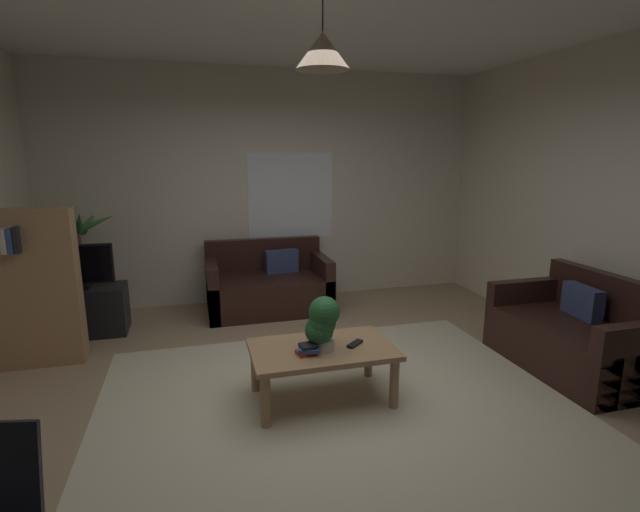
{
  "coord_description": "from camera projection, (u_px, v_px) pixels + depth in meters",
  "views": [
    {
      "loc": [
        -0.96,
        -3.21,
        1.85
      ],
      "look_at": [
        0.0,
        0.3,
        1.05
      ],
      "focal_mm": 26.24,
      "sensor_mm": 36.0,
      "label": 1
    }
  ],
  "objects": [
    {
      "name": "bookshelf_corner",
      "position": [
        35.0,
        287.0,
        4.06
      ],
      "size": [
        0.7,
        0.31,
        1.4
      ],
      "color": "#A87F56",
      "rests_on": "ground"
    },
    {
      "name": "wall_back",
      "position": [
        270.0,
        188.0,
        5.88
      ],
      "size": [
        5.5,
        0.06,
        2.87
      ],
      "primitive_type": "cube",
      "color": "beige",
      "rests_on": "ground"
    },
    {
      "name": "coffee_table",
      "position": [
        322.0,
        355.0,
        3.53
      ],
      "size": [
        1.07,
        0.65,
        0.43
      ],
      "color": "#A87F56",
      "rests_on": "ground"
    },
    {
      "name": "pendant_lamp",
      "position": [
        323.0,
        51.0,
        3.07
      ],
      "size": [
        0.37,
        0.37,
        0.47
      ],
      "color": "black"
    },
    {
      "name": "wall_right",
      "position": [
        630.0,
        203.0,
        4.07
      ],
      "size": [
        0.06,
        5.28,
        2.87
      ],
      "primitive_type": "cube",
      "color": "beige",
      "rests_on": "ground"
    },
    {
      "name": "potted_palm_corner",
      "position": [
        82.0,
        269.0,
        5.19
      ],
      "size": [
        0.86,
        0.82,
        1.31
      ],
      "color": "#B77051",
      "rests_on": "ground"
    },
    {
      "name": "book_on_table_1",
      "position": [
        309.0,
        349.0,
        3.38
      ],
      "size": [
        0.18,
        0.15,
        0.02
      ],
      "primitive_type": "cube",
      "rotation": [
        0.0,
        0.0,
        -0.25
      ],
      "color": "#2D4C8C",
      "rests_on": "coffee_table"
    },
    {
      "name": "book_on_table_2",
      "position": [
        308.0,
        346.0,
        3.38
      ],
      "size": [
        0.13,
        0.12,
        0.02
      ],
      "primitive_type": "cube",
      "rotation": [
        0.0,
        0.0,
        0.1
      ],
      "color": "black",
      "rests_on": "coffee_table"
    },
    {
      "name": "couch_right_side",
      "position": [
        576.0,
        338.0,
        4.08
      ],
      "size": [
        0.83,
        1.36,
        0.82
      ],
      "rotation": [
        0.0,
        0.0,
        -1.57
      ],
      "color": "black",
      "rests_on": "ground"
    },
    {
      "name": "window_pane",
      "position": [
        291.0,
        196.0,
        5.94
      ],
      "size": [
        1.09,
        0.01,
        1.08
      ],
      "primitive_type": "cube",
      "color": "white"
    },
    {
      "name": "book_on_table_0",
      "position": [
        307.0,
        352.0,
        3.39
      ],
      "size": [
        0.17,
        0.14,
        0.03
      ],
      "primitive_type": "cube",
      "rotation": [
        0.0,
        0.0,
        0.25
      ],
      "color": "#B22D2D",
      "rests_on": "coffee_table"
    },
    {
      "name": "tv_stand",
      "position": [
        81.0,
        311.0,
        4.84
      ],
      "size": [
        0.9,
        0.44,
        0.5
      ],
      "primitive_type": "cube",
      "color": "black",
      "rests_on": "ground"
    },
    {
      "name": "remote_on_table_0",
      "position": [
        355.0,
        344.0,
        3.55
      ],
      "size": [
        0.16,
        0.14,
        0.02
      ],
      "primitive_type": "cube",
      "rotation": [
        0.0,
        0.0,
        2.26
      ],
      "color": "black",
      "rests_on": "coffee_table"
    },
    {
      "name": "potted_plant_on_table",
      "position": [
        322.0,
        323.0,
        3.42
      ],
      "size": [
        0.26,
        0.23,
        0.41
      ],
      "color": "beige",
      "rests_on": "coffee_table"
    },
    {
      "name": "floor",
      "position": [
        330.0,
        395.0,
        3.67
      ],
      "size": [
        5.38,
        5.28,
        0.02
      ],
      "primitive_type": "cube",
      "color": "#9E8466",
      "rests_on": "ground"
    },
    {
      "name": "rug",
      "position": [
        338.0,
        407.0,
        3.48
      ],
      "size": [
        3.5,
        2.9,
        0.01
      ],
      "primitive_type": "cube",
      "color": "beige",
      "rests_on": "ground"
    },
    {
      "name": "tv",
      "position": [
        75.0,
        267.0,
        4.72
      ],
      "size": [
        0.73,
        0.16,
        0.46
      ],
      "color": "black",
      "rests_on": "tv_stand"
    },
    {
      "name": "couch_under_window",
      "position": [
        268.0,
        288.0,
        5.61
      ],
      "size": [
        1.43,
        0.83,
        0.82
      ],
      "color": "black",
      "rests_on": "ground"
    }
  ]
}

